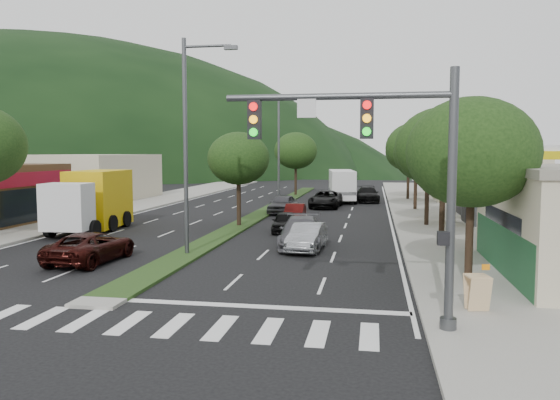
% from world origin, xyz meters
% --- Properties ---
extents(ground, '(160.00, 160.00, 0.00)m').
position_xyz_m(ground, '(0.00, 0.00, 0.00)').
color(ground, black).
rests_on(ground, ground).
extents(sidewalk_right, '(5.00, 90.00, 0.15)m').
position_xyz_m(sidewalk_right, '(12.50, 25.00, 0.07)').
color(sidewalk_right, gray).
rests_on(sidewalk_right, ground).
extents(sidewalk_left, '(6.00, 90.00, 0.15)m').
position_xyz_m(sidewalk_left, '(-13.00, 25.00, 0.07)').
color(sidewalk_left, gray).
rests_on(sidewalk_left, ground).
extents(median, '(1.60, 56.00, 0.12)m').
position_xyz_m(median, '(0.00, 28.00, 0.06)').
color(median, '#203D16').
rests_on(median, ground).
extents(crosswalk, '(19.00, 2.20, 0.01)m').
position_xyz_m(crosswalk, '(0.00, -2.00, 0.01)').
color(crosswalk, silver).
rests_on(crosswalk, ground).
extents(traffic_signal, '(6.12, 0.40, 7.00)m').
position_xyz_m(traffic_signal, '(9.03, -1.54, 4.65)').
color(traffic_signal, '#47494C').
rests_on(traffic_signal, ground).
extents(gas_canopy, '(12.20, 8.20, 5.25)m').
position_xyz_m(gas_canopy, '(19.00, 22.00, 4.65)').
color(gas_canopy, silver).
rests_on(gas_canopy, ground).
extents(bldg_left_far, '(9.00, 14.00, 4.60)m').
position_xyz_m(bldg_left_far, '(-19.00, 34.00, 2.30)').
color(bldg_left_far, '#C1B799').
rests_on(bldg_left_far, ground).
extents(bldg_right_far, '(10.00, 16.00, 5.20)m').
position_xyz_m(bldg_right_far, '(19.50, 44.00, 2.60)').
color(bldg_right_far, '#C1B799').
rests_on(bldg_right_far, ground).
extents(hill_far, '(176.00, 132.00, 82.00)m').
position_xyz_m(hill_far, '(-80.00, 110.00, 0.00)').
color(hill_far, black).
rests_on(hill_far, ground).
extents(tree_r_a, '(4.60, 4.60, 6.63)m').
position_xyz_m(tree_r_a, '(12.00, 4.00, 4.82)').
color(tree_r_a, black).
rests_on(tree_r_a, sidewalk_right).
extents(tree_r_b, '(4.80, 4.80, 6.94)m').
position_xyz_m(tree_r_b, '(12.00, 12.00, 5.04)').
color(tree_r_b, black).
rests_on(tree_r_b, sidewalk_right).
extents(tree_r_c, '(4.40, 4.40, 6.48)m').
position_xyz_m(tree_r_c, '(12.00, 20.00, 4.75)').
color(tree_r_c, black).
rests_on(tree_r_c, sidewalk_right).
extents(tree_r_d, '(5.00, 5.00, 7.17)m').
position_xyz_m(tree_r_d, '(12.00, 30.00, 5.18)').
color(tree_r_d, black).
rests_on(tree_r_d, sidewalk_right).
extents(tree_r_e, '(4.60, 4.60, 6.71)m').
position_xyz_m(tree_r_e, '(12.00, 40.00, 4.89)').
color(tree_r_e, black).
rests_on(tree_r_e, sidewalk_right).
extents(tree_med_near, '(4.00, 4.00, 6.02)m').
position_xyz_m(tree_med_near, '(0.00, 18.00, 4.43)').
color(tree_med_near, black).
rests_on(tree_med_near, median).
extents(tree_med_far, '(4.80, 4.80, 6.94)m').
position_xyz_m(tree_med_far, '(0.00, 44.00, 5.01)').
color(tree_med_far, black).
rests_on(tree_med_far, median).
extents(streetlight_near, '(2.60, 0.25, 10.00)m').
position_xyz_m(streetlight_near, '(0.21, 8.00, 5.58)').
color(streetlight_near, '#47494C').
rests_on(streetlight_near, ground).
extents(streetlight_mid, '(2.60, 0.25, 10.00)m').
position_xyz_m(streetlight_mid, '(0.21, 33.00, 5.58)').
color(streetlight_mid, '#47494C').
rests_on(streetlight_mid, ground).
extents(sedan_silver, '(1.74, 4.18, 1.34)m').
position_xyz_m(sedan_silver, '(5.41, 10.23, 0.67)').
color(sedan_silver, '#989A9F').
rests_on(sedan_silver, ground).
extents(suv_maroon, '(2.46, 4.96, 1.35)m').
position_xyz_m(suv_maroon, '(-3.63, 5.79, 0.68)').
color(suv_maroon, black).
rests_on(suv_maroon, ground).
extents(car_queue_a, '(1.78, 3.75, 1.24)m').
position_xyz_m(car_queue_a, '(3.33, 16.21, 0.62)').
color(car_queue_a, black).
rests_on(car_queue_a, ground).
extents(car_queue_b, '(2.53, 5.37, 1.52)m').
position_xyz_m(car_queue_b, '(4.97, 11.21, 0.76)').
color(car_queue_b, '#4F4F54').
rests_on(car_queue_b, ground).
extents(car_queue_c, '(1.47, 3.80, 1.23)m').
position_xyz_m(car_queue_c, '(3.21, 21.21, 0.62)').
color(car_queue_c, '#450C0B').
rests_on(car_queue_c, ground).
extents(car_queue_d, '(2.74, 5.49, 1.49)m').
position_xyz_m(car_queue_d, '(4.48, 31.21, 0.75)').
color(car_queue_d, black).
rests_on(car_queue_d, ground).
extents(car_queue_e, '(2.06, 4.52, 1.50)m').
position_xyz_m(car_queue_e, '(1.50, 26.21, 0.75)').
color(car_queue_e, '#434246').
rests_on(car_queue_e, ground).
extents(car_queue_f, '(2.47, 5.23, 1.47)m').
position_xyz_m(car_queue_f, '(8.02, 37.52, 0.74)').
color(car_queue_f, black).
rests_on(car_queue_f, ground).
extents(box_truck, '(3.36, 7.65, 3.68)m').
position_xyz_m(box_truck, '(-8.42, 14.78, 1.74)').
color(box_truck, silver).
rests_on(box_truck, ground).
extents(motorhome, '(3.32, 8.20, 3.06)m').
position_xyz_m(motorhome, '(5.50, 37.52, 1.63)').
color(motorhome, silver).
rests_on(motorhome, ground).
extents(a_frame_sign, '(0.76, 0.83, 1.43)m').
position_xyz_m(a_frame_sign, '(11.67, 0.44, 0.78)').
color(a_frame_sign, '#D3B180').
rests_on(a_frame_sign, sidewalk_right).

